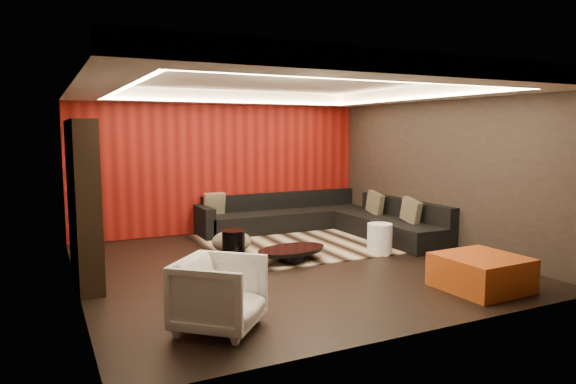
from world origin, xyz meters
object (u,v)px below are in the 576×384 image
coffee_table (292,254)px  armchair (220,294)px  sectional_sofa (324,220)px  orange_ottoman (481,272)px  white_side_table (380,239)px  drum_stool (234,244)px

coffee_table → armchair: bearing=-131.5°
armchair → sectional_sofa: 5.22m
orange_ottoman → armchair: size_ratio=1.19×
coffee_table → sectional_sofa: 2.36m
coffee_table → armchair: 2.87m
coffee_table → armchair: size_ratio=1.43×
white_side_table → armchair: size_ratio=0.62×
orange_ottoman → armchair: armchair is taller
drum_stool → white_side_table: 2.43m
armchair → coffee_table: bearing=0.1°
armchair → sectional_sofa: armchair is taller
drum_stool → armchair: armchair is taller
coffee_table → sectional_sofa: (1.60, 1.73, 0.14)m
sectional_sofa → coffee_table: bearing=-132.7°
white_side_table → sectional_sofa: size_ratio=0.14×
coffee_table → drum_stool: (-0.74, 0.61, 0.12)m
coffee_table → armchair: armchair is taller
drum_stool → armchair: 2.99m
coffee_table → sectional_sofa: size_ratio=0.33×
coffee_table → white_side_table: white_side_table is taller
orange_ottoman → drum_stool: bearing=128.5°
coffee_table → white_side_table: (1.55, -0.18, 0.14)m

